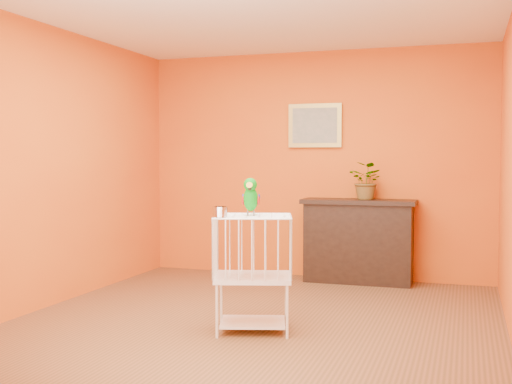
% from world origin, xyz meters
% --- Properties ---
extents(ground, '(4.50, 4.50, 0.00)m').
position_xyz_m(ground, '(0.00, 0.00, 0.00)').
color(ground, brown).
rests_on(ground, ground).
extents(room_shell, '(4.50, 4.50, 4.50)m').
position_xyz_m(room_shell, '(0.00, 0.00, 1.58)').
color(room_shell, '#D45C13').
rests_on(room_shell, ground).
extents(console_cabinet, '(1.24, 0.45, 0.92)m').
position_xyz_m(console_cabinet, '(0.54, 2.03, 0.46)').
color(console_cabinet, black).
rests_on(console_cabinet, ground).
extents(potted_plant, '(0.51, 0.53, 0.32)m').
position_xyz_m(potted_plant, '(0.63, 1.99, 1.08)').
color(potted_plant, '#26722D').
rests_on(potted_plant, console_cabinet).
extents(framed_picture, '(0.62, 0.04, 0.50)m').
position_xyz_m(framed_picture, '(0.00, 2.22, 1.75)').
color(framed_picture, '#B1983F').
rests_on(framed_picture, room_shell).
extents(birdcage, '(0.70, 0.61, 0.92)m').
position_xyz_m(birdcage, '(0.07, -0.24, 0.48)').
color(birdcage, white).
rests_on(birdcage, ground).
extents(feed_cup, '(0.11, 0.11, 0.08)m').
position_xyz_m(feed_cup, '(-0.11, -0.48, 0.97)').
color(feed_cup, silver).
rests_on(feed_cup, birdcage).
extents(parrot, '(0.15, 0.27, 0.30)m').
position_xyz_m(parrot, '(0.06, -0.25, 1.07)').
color(parrot, '#59544C').
rests_on(parrot, birdcage).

